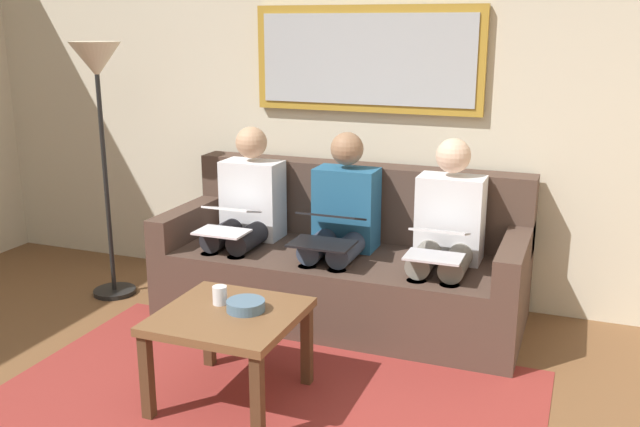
{
  "coord_description": "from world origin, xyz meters",
  "views": [
    {
      "loc": [
        -1.35,
        1.8,
        1.76
      ],
      "look_at": [
        0.0,
        -1.7,
        0.75
      ],
      "focal_mm": 39.45,
      "sensor_mm": 36.0,
      "label": 1
    }
  ],
  "objects_px": {
    "bowl": "(246,306)",
    "person_left": "(446,233)",
    "framed_mirror": "(366,59)",
    "coffee_table": "(229,325)",
    "laptop_black": "(327,228)",
    "laptop_white": "(227,219)",
    "person_right": "(246,212)",
    "cup": "(220,295)",
    "person_middle": "(341,222)",
    "couch": "(344,265)",
    "standing_lamp": "(98,89)",
    "laptop_silver": "(437,242)"
  },
  "relations": [
    {
      "from": "bowl",
      "to": "person_left",
      "type": "height_order",
      "value": "person_left"
    },
    {
      "from": "framed_mirror",
      "to": "coffee_table",
      "type": "distance_m",
      "value": 1.99
    },
    {
      "from": "laptop_black",
      "to": "laptop_white",
      "type": "height_order",
      "value": "laptop_black"
    },
    {
      "from": "laptop_black",
      "to": "person_right",
      "type": "xyz_separation_m",
      "value": [
        0.64,
        -0.23,
        -0.03
      ]
    },
    {
      "from": "framed_mirror",
      "to": "laptop_black",
      "type": "bearing_deg",
      "value": 90.0
    },
    {
      "from": "framed_mirror",
      "to": "cup",
      "type": "distance_m",
      "value": 1.87
    },
    {
      "from": "bowl",
      "to": "person_middle",
      "type": "distance_m",
      "value": 1.11
    },
    {
      "from": "person_middle",
      "to": "person_left",
      "type": "bearing_deg",
      "value": 180.0
    },
    {
      "from": "bowl",
      "to": "laptop_black",
      "type": "xyz_separation_m",
      "value": [
        -0.08,
        -0.87,
        0.15
      ]
    },
    {
      "from": "framed_mirror",
      "to": "person_right",
      "type": "height_order",
      "value": "framed_mirror"
    },
    {
      "from": "couch",
      "to": "laptop_white",
      "type": "relative_size",
      "value": 6.55
    },
    {
      "from": "person_right",
      "to": "laptop_black",
      "type": "bearing_deg",
      "value": 159.93
    },
    {
      "from": "couch",
      "to": "cup",
      "type": "height_order",
      "value": "couch"
    },
    {
      "from": "framed_mirror",
      "to": "standing_lamp",
      "type": "bearing_deg",
      "value": 22.94
    },
    {
      "from": "framed_mirror",
      "to": "person_middle",
      "type": "distance_m",
      "value": 1.05
    },
    {
      "from": "cup",
      "to": "laptop_white",
      "type": "height_order",
      "value": "laptop_white"
    },
    {
      "from": "cup",
      "to": "standing_lamp",
      "type": "height_order",
      "value": "standing_lamp"
    },
    {
      "from": "cup",
      "to": "laptop_white",
      "type": "bearing_deg",
      "value": -64.04
    },
    {
      "from": "couch",
      "to": "bowl",
      "type": "distance_m",
      "value": 1.19
    },
    {
      "from": "framed_mirror",
      "to": "person_middle",
      "type": "height_order",
      "value": "framed_mirror"
    },
    {
      "from": "cup",
      "to": "bowl",
      "type": "bearing_deg",
      "value": 169.89
    },
    {
      "from": "framed_mirror",
      "to": "laptop_white",
      "type": "distance_m",
      "value": 1.33
    },
    {
      "from": "framed_mirror",
      "to": "laptop_white",
      "type": "bearing_deg",
      "value": 47.71
    },
    {
      "from": "laptop_silver",
      "to": "framed_mirror",
      "type": "bearing_deg",
      "value": -47.76
    },
    {
      "from": "bowl",
      "to": "coffee_table",
      "type": "bearing_deg",
      "value": 35.55
    },
    {
      "from": "cup",
      "to": "person_middle",
      "type": "xyz_separation_m",
      "value": [
        -0.24,
        -1.07,
        0.11
      ]
    },
    {
      "from": "person_right",
      "to": "framed_mirror",
      "type": "bearing_deg",
      "value": -144.47
    },
    {
      "from": "person_left",
      "to": "framed_mirror",
      "type": "bearing_deg",
      "value": -35.53
    },
    {
      "from": "couch",
      "to": "bowl",
      "type": "height_order",
      "value": "couch"
    },
    {
      "from": "bowl",
      "to": "laptop_black",
      "type": "distance_m",
      "value": 0.89
    },
    {
      "from": "couch",
      "to": "framed_mirror",
      "type": "bearing_deg",
      "value": -90.0
    },
    {
      "from": "bowl",
      "to": "standing_lamp",
      "type": "xyz_separation_m",
      "value": [
        1.47,
        -0.9,
        0.89
      ]
    },
    {
      "from": "person_left",
      "to": "standing_lamp",
      "type": "bearing_deg",
      "value": 5.19
    },
    {
      "from": "coffee_table",
      "to": "laptop_white",
      "type": "height_order",
      "value": "laptop_white"
    },
    {
      "from": "bowl",
      "to": "standing_lamp",
      "type": "height_order",
      "value": "standing_lamp"
    },
    {
      "from": "bowl",
      "to": "couch",
      "type": "bearing_deg",
      "value": -94.1
    },
    {
      "from": "couch",
      "to": "person_middle",
      "type": "bearing_deg",
      "value": 90.0
    },
    {
      "from": "person_left",
      "to": "person_middle",
      "type": "distance_m",
      "value": 0.64
    },
    {
      "from": "laptop_silver",
      "to": "laptop_black",
      "type": "relative_size",
      "value": 0.85
    },
    {
      "from": "standing_lamp",
      "to": "laptop_white",
      "type": "bearing_deg",
      "value": 177.0
    },
    {
      "from": "laptop_silver",
      "to": "bowl",
      "type": "bearing_deg",
      "value": 49.71
    },
    {
      "from": "laptop_white",
      "to": "cup",
      "type": "bearing_deg",
      "value": 115.96
    },
    {
      "from": "laptop_black",
      "to": "person_right",
      "type": "height_order",
      "value": "person_right"
    },
    {
      "from": "coffee_table",
      "to": "laptop_black",
      "type": "distance_m",
      "value": 0.96
    },
    {
      "from": "framed_mirror",
      "to": "standing_lamp",
      "type": "xyz_separation_m",
      "value": [
        1.55,
        0.66,
        -0.18
      ]
    },
    {
      "from": "laptop_silver",
      "to": "person_right",
      "type": "distance_m",
      "value": 1.3
    },
    {
      "from": "coffee_table",
      "to": "laptop_black",
      "type": "xyz_separation_m",
      "value": [
        -0.15,
        -0.92,
        0.24
      ]
    },
    {
      "from": "person_right",
      "to": "person_left",
      "type": "bearing_deg",
      "value": 180.0
    },
    {
      "from": "bowl",
      "to": "laptop_black",
      "type": "bearing_deg",
      "value": -95.52
    },
    {
      "from": "coffee_table",
      "to": "cup",
      "type": "relative_size",
      "value": 7.12
    }
  ]
}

